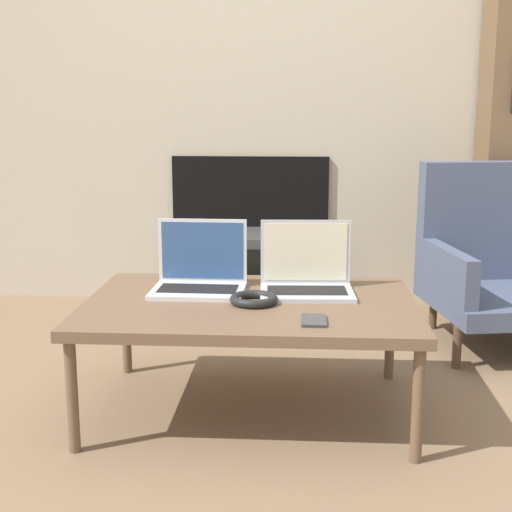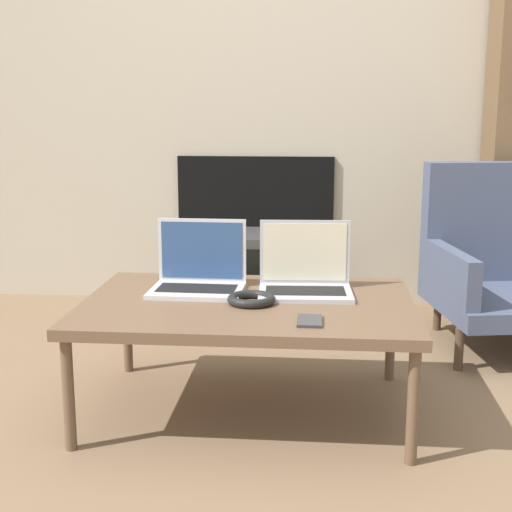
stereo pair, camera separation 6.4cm
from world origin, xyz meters
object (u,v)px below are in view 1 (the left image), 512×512
(headphones, at_px, (254,299))
(tv, at_px, (247,272))
(laptop_left, at_px, (200,275))
(phone, at_px, (314,320))
(laptop_right, at_px, (306,277))
(armchair, at_px, (499,261))

(headphones, xyz_separation_m, tv, (-0.12, 1.27, -0.20))
(laptop_left, height_order, tv, laptop_left)
(phone, bearing_deg, laptop_left, 137.99)
(laptop_left, height_order, laptop_right, same)
(laptop_left, xyz_separation_m, headphones, (0.20, -0.16, -0.04))
(laptop_right, bearing_deg, tv, 102.02)
(phone, bearing_deg, tv, 102.12)
(tv, distance_m, armchair, 1.23)
(laptop_right, distance_m, tv, 1.17)
(headphones, xyz_separation_m, armchair, (1.03, 0.87, -0.04))
(laptop_right, height_order, tv, laptop_right)
(laptop_left, bearing_deg, tv, 86.68)
(phone, bearing_deg, armchair, 51.97)
(headphones, height_order, tv, headphones)
(phone, height_order, tv, tv)
(laptop_left, bearing_deg, armchair, 30.92)
(headphones, bearing_deg, phone, -45.04)
(laptop_right, height_order, headphones, laptop_right)
(armchair, bearing_deg, tv, 151.20)
(laptop_left, distance_m, tv, 1.14)
(armchair, bearing_deg, laptop_left, -159.95)
(laptop_right, height_order, phone, laptop_right)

